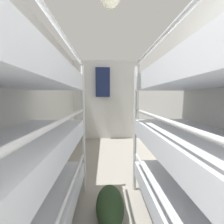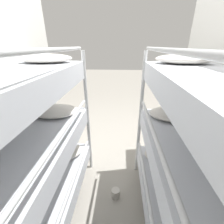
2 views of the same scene
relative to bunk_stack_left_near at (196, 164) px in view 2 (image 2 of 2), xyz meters
name	(u,v)px [view 2 (image 2 of 2)]	position (x,y,z in m)	size (l,w,h in m)	color
ground_plane	(115,146)	(0.70, -1.44, -0.94)	(20.00, 20.00, 0.00)	gray
bunk_stack_left_near	(196,164)	(0.00, 0.00, 0.00)	(0.72, 1.89, 1.78)	silver
bunk_stack_right_near	(25,156)	(1.40, 0.00, 0.00)	(0.72, 1.89, 1.78)	silver
tin_can	(116,193)	(0.65, -0.37, -0.88)	(0.10, 0.10, 0.12)	#B7B2A8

